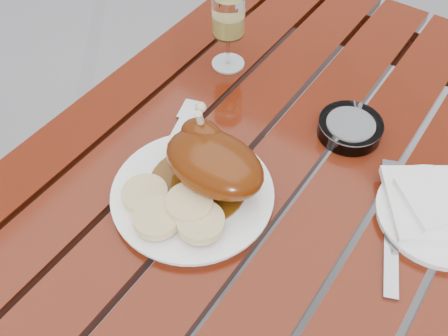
# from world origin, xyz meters

# --- Properties ---
(ground) EXTENTS (60.00, 60.00, 0.00)m
(ground) POSITION_xyz_m (0.00, 0.00, 0.00)
(ground) COLOR slate
(ground) RESTS_ON ground
(table) EXTENTS (0.80, 1.20, 0.75)m
(table) POSITION_xyz_m (0.00, 0.00, 0.38)
(table) COLOR #621A0B
(table) RESTS_ON ground
(dinner_plate) EXTENTS (0.27, 0.27, 0.02)m
(dinner_plate) POSITION_xyz_m (-0.08, -0.13, 0.76)
(dinner_plate) COLOR white
(dinner_plate) RESTS_ON table
(roast_duck) EXTENTS (0.18, 0.16, 0.12)m
(roast_duck) POSITION_xyz_m (-0.06, -0.10, 0.81)
(roast_duck) COLOR #582F0A
(roast_duck) RESTS_ON dinner_plate
(bread_dumplings) EXTENTS (0.18, 0.12, 0.03)m
(bread_dumplings) POSITION_xyz_m (-0.07, -0.19, 0.78)
(bread_dumplings) COLOR #DAC185
(bread_dumplings) RESTS_ON dinner_plate
(wine_glass) EXTENTS (0.08, 0.08, 0.16)m
(wine_glass) POSITION_xyz_m (-0.22, 0.18, 0.83)
(wine_glass) COLOR tan
(wine_glass) RESTS_ON table
(side_plate) EXTENTS (0.23, 0.23, 0.02)m
(side_plate) POSITION_xyz_m (0.26, 0.05, 0.76)
(side_plate) COLOR white
(side_plate) RESTS_ON table
(napkin) EXTENTS (0.21, 0.20, 0.01)m
(napkin) POSITION_xyz_m (0.25, 0.06, 0.77)
(napkin) COLOR white
(napkin) RESTS_ON side_plate
(ashtray) EXTENTS (0.14, 0.14, 0.03)m
(ashtray) POSITION_xyz_m (0.07, 0.14, 0.76)
(ashtray) COLOR #B2B7BC
(ashtray) RESTS_ON table
(fork) EXTENTS (0.08, 0.18, 0.01)m
(fork) POSITION_xyz_m (-0.18, -0.06, 0.75)
(fork) COLOR gray
(fork) RESTS_ON table
(knife) EXTENTS (0.10, 0.21, 0.01)m
(knife) POSITION_xyz_m (0.22, -0.02, 0.75)
(knife) COLOR gray
(knife) RESTS_ON table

